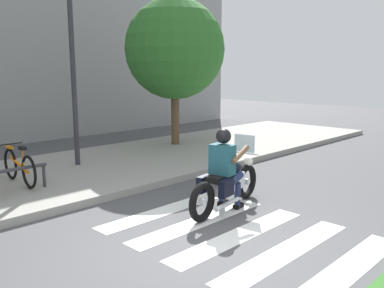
{
  "coord_description": "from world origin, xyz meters",
  "views": [
    {
      "loc": [
        -3.77,
        -3.49,
        2.4
      ],
      "look_at": [
        1.89,
        2.09,
        0.97
      ],
      "focal_mm": 37.9,
      "sensor_mm": 36.0,
      "label": 1
    }
  ],
  "objects_px": {
    "rider": "(225,164)",
    "bicycle_4": "(19,166)",
    "motorcycle": "(227,183)",
    "tree_near_rack": "(175,49)",
    "street_lamp": "(73,60)"
  },
  "relations": [
    {
      "from": "rider",
      "to": "bicycle_4",
      "type": "bearing_deg",
      "value": 118.79
    },
    {
      "from": "motorcycle",
      "to": "tree_near_rack",
      "type": "bearing_deg",
      "value": 55.87
    },
    {
      "from": "street_lamp",
      "to": "rider",
      "type": "bearing_deg",
      "value": -86.06
    },
    {
      "from": "motorcycle",
      "to": "tree_near_rack",
      "type": "distance_m",
      "value": 6.39
    },
    {
      "from": "motorcycle",
      "to": "bicycle_4",
      "type": "distance_m",
      "value": 4.25
    },
    {
      "from": "rider",
      "to": "street_lamp",
      "type": "distance_m",
      "value": 4.81
    },
    {
      "from": "bicycle_4",
      "to": "rider",
      "type": "bearing_deg",
      "value": -61.21
    },
    {
      "from": "bicycle_4",
      "to": "tree_near_rack",
      "type": "xyz_separation_m",
      "value": [
        5.38,
        1.15,
        2.56
      ]
    },
    {
      "from": "motorcycle",
      "to": "bicycle_4",
      "type": "bearing_deg",
      "value": 119.75
    },
    {
      "from": "street_lamp",
      "to": "tree_near_rack",
      "type": "relative_size",
      "value": 0.96
    },
    {
      "from": "rider",
      "to": "tree_near_rack",
      "type": "relative_size",
      "value": 0.32
    },
    {
      "from": "bicycle_4",
      "to": "tree_near_rack",
      "type": "relative_size",
      "value": 0.36
    },
    {
      "from": "street_lamp",
      "to": "tree_near_rack",
      "type": "xyz_separation_m",
      "value": [
        3.66,
        0.4,
        0.41
      ]
    },
    {
      "from": "bicycle_4",
      "to": "street_lamp",
      "type": "xyz_separation_m",
      "value": [
        1.72,
        0.75,
        2.15
      ]
    },
    {
      "from": "tree_near_rack",
      "to": "bicycle_4",
      "type": "bearing_deg",
      "value": -167.97
    }
  ]
}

